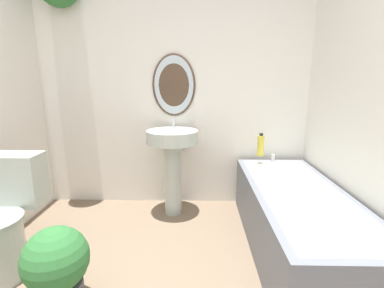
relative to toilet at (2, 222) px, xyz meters
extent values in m
cube|color=silver|center=(1.07, 1.16, 0.85)|extent=(2.78, 0.06, 2.40)
ellipsoid|color=#4C3828|center=(1.07, 1.11, 0.88)|extent=(0.42, 0.02, 0.60)
ellipsoid|color=silver|center=(1.07, 1.11, 0.88)|extent=(0.38, 0.01, 0.56)
cube|color=#B2BCB2|center=(0.00, 0.18, 0.24)|extent=(0.40, 0.21, 0.37)
cylinder|color=#B2BCB2|center=(1.07, 0.85, 0.01)|extent=(0.16, 0.16, 0.70)
cylinder|color=#B2BCB2|center=(1.07, 0.85, 0.42)|extent=(0.48, 0.48, 0.12)
cylinder|color=silver|center=(1.07, 0.98, 0.52)|extent=(0.02, 0.02, 0.10)
cube|color=slate|center=(2.05, 0.24, -0.10)|extent=(0.66, 1.67, 0.48)
cube|color=#B2BCB2|center=(2.05, 0.24, 0.12)|extent=(0.56, 1.57, 0.04)
cylinder|color=silver|center=(2.05, 0.98, 0.18)|extent=(0.04, 0.04, 0.08)
cylinder|color=gold|center=(1.91, 0.94, 0.31)|extent=(0.06, 0.06, 0.19)
cylinder|color=black|center=(1.91, 0.94, 0.42)|extent=(0.04, 0.04, 0.02)
sphere|color=#2D6B33|center=(0.53, -0.34, -0.03)|extent=(0.35, 0.35, 0.35)
camera|label=1|loc=(1.30, -1.66, 0.92)|focal=26.00mm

